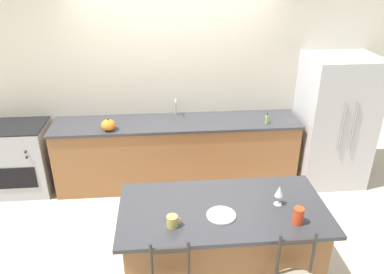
% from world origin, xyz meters
% --- Properties ---
extents(ground_plane, '(18.00, 18.00, 0.00)m').
position_xyz_m(ground_plane, '(0.00, 0.00, 0.00)').
color(ground_plane, beige).
extents(wall_back, '(6.00, 0.07, 2.70)m').
position_xyz_m(wall_back, '(0.00, 0.70, 1.35)').
color(wall_back, beige).
rests_on(wall_back, ground_plane).
extents(back_counter, '(3.18, 0.68, 0.92)m').
position_xyz_m(back_counter, '(0.00, 0.38, 0.46)').
color(back_counter, '#936038').
rests_on(back_counter, ground_plane).
extents(sink_faucet, '(0.02, 0.13, 0.22)m').
position_xyz_m(sink_faucet, '(0.00, 0.57, 1.05)').
color(sink_faucet, '#ADAFB5').
rests_on(sink_faucet, back_counter).
extents(kitchen_island, '(1.74, 0.88, 0.94)m').
position_xyz_m(kitchen_island, '(0.30, -1.55, 0.47)').
color(kitchen_island, '#936038').
rests_on(kitchen_island, ground_plane).
extents(refrigerator, '(0.88, 0.78, 1.73)m').
position_xyz_m(refrigerator, '(2.08, 0.30, 0.87)').
color(refrigerator, '#BCBCC1').
rests_on(refrigerator, ground_plane).
extents(oven_range, '(0.77, 0.63, 0.93)m').
position_xyz_m(oven_range, '(-2.06, 0.37, 0.46)').
color(oven_range, '#ADAFB5').
rests_on(oven_range, ground_plane).
extents(dinner_plate, '(0.24, 0.24, 0.02)m').
position_xyz_m(dinner_plate, '(0.26, -1.66, 0.95)').
color(dinner_plate, white).
rests_on(dinner_plate, kitchen_island).
extents(wine_glass, '(0.07, 0.07, 0.18)m').
position_xyz_m(wine_glass, '(0.77, -1.54, 1.07)').
color(wine_glass, white).
rests_on(wine_glass, kitchen_island).
extents(coffee_mug, '(0.12, 0.09, 0.09)m').
position_xyz_m(coffee_mug, '(-0.13, -1.75, 0.99)').
color(coffee_mug, '#C1B251').
rests_on(coffee_mug, kitchen_island).
extents(tumbler_cup, '(0.08, 0.08, 0.14)m').
position_xyz_m(tumbler_cup, '(0.84, -1.80, 1.01)').
color(tumbler_cup, red).
rests_on(tumbler_cup, kitchen_island).
extents(pumpkin_decoration, '(0.18, 0.18, 0.16)m').
position_xyz_m(pumpkin_decoration, '(-0.84, 0.16, 0.98)').
color(pumpkin_decoration, orange).
rests_on(pumpkin_decoration, back_counter).
extents(soap_bottle, '(0.04, 0.04, 0.14)m').
position_xyz_m(soap_bottle, '(1.14, 0.19, 0.97)').
color(soap_bottle, '#89B260').
rests_on(soap_bottle, back_counter).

